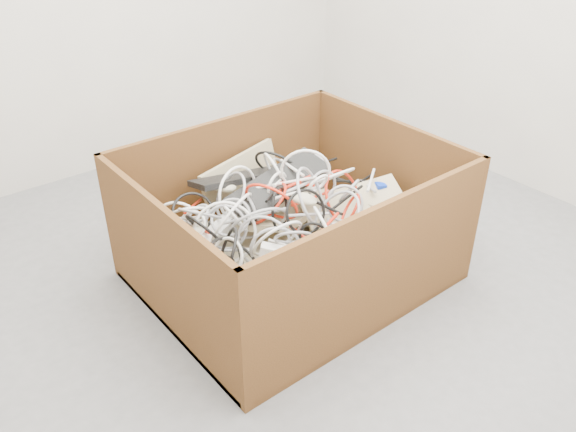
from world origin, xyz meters
TOP-DOWN VIEW (x-y plane):
  - ground at (0.00, 0.00)m, footprint 3.00×3.00m
  - cardboard_box at (-0.09, -0.05)m, footprint 1.21×1.01m
  - keyboard_pile at (-0.02, -0.02)m, footprint 1.09×0.91m
  - mice_scatter at (-0.13, -0.08)m, footprint 0.70×0.69m
  - power_strip_left at (-0.31, 0.05)m, footprint 0.32×0.13m
  - power_strip_right at (-0.28, -0.33)m, footprint 0.22×0.22m
  - vga_plug at (0.37, -0.14)m, footprint 0.06×0.05m
  - cable_tangle at (-0.20, -0.07)m, footprint 1.10×0.78m

SIDE VIEW (x-z plane):
  - ground at x=0.00m, z-range 0.00..0.00m
  - cardboard_box at x=-0.09m, z-range -0.15..0.45m
  - keyboard_pile at x=-0.02m, z-range 0.10..0.48m
  - vga_plug at x=0.37m, z-range 0.33..0.35m
  - power_strip_left at x=-0.31m, z-range 0.28..0.41m
  - power_strip_right at x=-0.28m, z-range 0.31..0.39m
  - mice_scatter at x=-0.13m, z-range 0.24..0.47m
  - cable_tangle at x=-0.20m, z-range 0.17..0.62m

